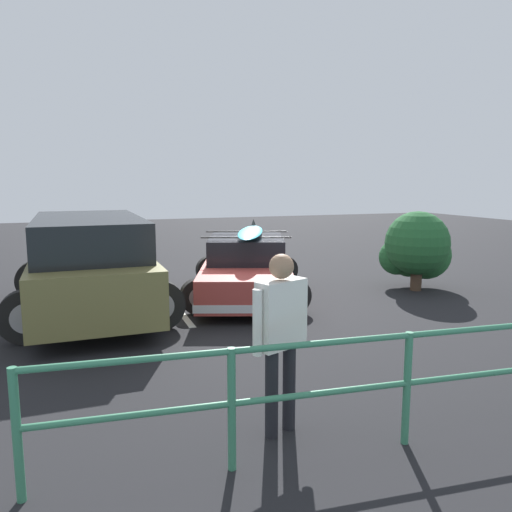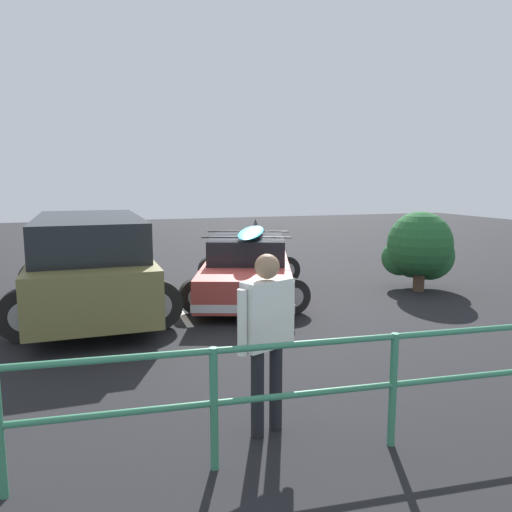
{
  "view_description": "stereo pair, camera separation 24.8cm",
  "coord_description": "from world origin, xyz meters",
  "px_view_note": "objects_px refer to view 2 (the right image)",
  "views": [
    {
      "loc": [
        3.03,
        9.58,
        2.41
      ],
      "look_at": [
        -0.2,
        0.49,
        0.95
      ],
      "focal_mm": 35.0,
      "sensor_mm": 36.0,
      "label": 1
    },
    {
      "loc": [
        2.8,
        9.66,
        2.41
      ],
      "look_at": [
        -0.2,
        0.49,
        0.95
      ],
      "focal_mm": 35.0,
      "sensor_mm": 36.0,
      "label": 2
    }
  ],
  "objects_px": {
    "suv_car": "(90,263)",
    "bush_near_left": "(419,250)",
    "sedan_car": "(247,268)",
    "person_bystander": "(267,328)"
  },
  "relations": [
    {
      "from": "suv_car",
      "to": "bush_near_left",
      "type": "distance_m",
      "value": 6.9
    },
    {
      "from": "suv_car",
      "to": "person_bystander",
      "type": "distance_m",
      "value": 5.45
    },
    {
      "from": "suv_car",
      "to": "person_bystander",
      "type": "height_order",
      "value": "suv_car"
    },
    {
      "from": "sedan_car",
      "to": "person_bystander",
      "type": "bearing_deg",
      "value": 74.75
    },
    {
      "from": "sedan_car",
      "to": "suv_car",
      "type": "height_order",
      "value": "suv_car"
    },
    {
      "from": "bush_near_left",
      "to": "person_bystander",
      "type": "bearing_deg",
      "value": 43.17
    },
    {
      "from": "suv_car",
      "to": "person_bystander",
      "type": "xyz_separation_m",
      "value": [
        -1.59,
        5.22,
        0.12
      ]
    },
    {
      "from": "person_bystander",
      "to": "bush_near_left",
      "type": "xyz_separation_m",
      "value": [
        -5.31,
        -4.98,
        -0.16
      ]
    },
    {
      "from": "suv_car",
      "to": "bush_near_left",
      "type": "xyz_separation_m",
      "value": [
        -6.9,
        0.23,
        -0.04
      ]
    },
    {
      "from": "sedan_car",
      "to": "bush_near_left",
      "type": "xyz_separation_m",
      "value": [
        -3.8,
        0.57,
        0.28
      ]
    }
  ]
}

